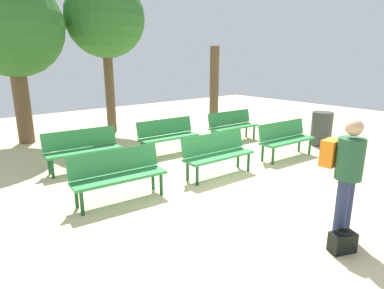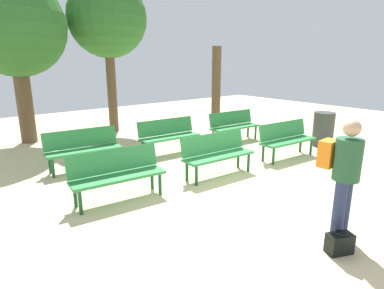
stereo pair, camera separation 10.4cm
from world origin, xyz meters
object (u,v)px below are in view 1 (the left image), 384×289
Objects in this scene: bench_r1_c2 at (232,124)px; handbag at (342,242)px; bench_r1_c1 at (168,134)px; tree_1 at (105,19)px; bench_r0_c2 at (285,137)px; tree_2 at (214,88)px; bench_r0_c1 at (217,152)px; tree_0 at (12,28)px; visitor_with_backpack at (346,172)px; bench_r0_c0 at (118,172)px; trash_bin at (321,129)px; bench_r1_c0 at (82,147)px.

handbag is (-3.10, -4.86, -0.37)m from bench_r1_c2.
bench_r1_c1 is 4.53m from tree_1.
tree_2 reaches higher than bench_r0_c2.
handbag is at bearing -100.10° from bench_r0_c1.
tree_0 reaches higher than bench_r0_c2.
bench_r0_c2 is at bearing 44.81° from handbag.
bench_r0_c1 is 0.98× the size of visitor_with_backpack.
tree_0 is at bearing -80.69° from visitor_with_backpack.
trash_bin reaches higher than bench_r0_c0.
tree_2 reaches higher than handbag.
bench_r1_c0 is 5.25m from visitor_with_backpack.
bench_r1_c0 is at bearing 155.45° from bench_r0_c2.
visitor_with_backpack is at bearing -53.90° from bench_r0_c0.
bench_r0_c1 is 0.58× the size of tree_2.
bench_r0_c1 is at bearing -91.09° from bench_r1_c1.
bench_r0_c1 is 2.20m from bench_r0_c2.
bench_r0_c1 is at bearing -139.37° from bench_r1_c2.
trash_bin is (0.63, -3.75, -0.92)m from tree_2.
trash_bin reaches higher than bench_r1_c1.
bench_r0_c1 is at bearing -179.79° from bench_r0_c2.
bench_r0_c2 is 1.00× the size of bench_r1_c0.
bench_r1_c1 is 0.35× the size of tree_0.
bench_r1_c0 is 6.38m from trash_bin.
visitor_with_backpack reaches higher than handbag.
trash_bin is at bearing -152.38° from visitor_with_backpack.
handbag is 5.52m from trash_bin.
tree_2 is at bearing 37.63° from bench_r0_c0.
visitor_with_backpack is at bearing -76.42° from tree_0.
tree_2 is 7.64× the size of handbag.
bench_r1_c0 is 4.40m from bench_r1_c2.
trash_bin is (4.67, 2.92, 0.34)m from handbag.
bench_r0_c2 is at bearing -179.33° from trash_bin.
bench_r0_c1 is 0.34× the size of tree_1.
bench_r0_c2 is at bearing -50.79° from tree_0.
tree_2 is 2.95× the size of trash_bin.
bench_r1_c1 is 0.99× the size of visitor_with_backpack.
bench_r0_c0 is at bearing 114.12° from handbag.
trash_bin is (3.95, -0.13, -0.03)m from bench_r0_c1.
bench_r1_c2 is at bearing -125.04° from visitor_with_backpack.
bench_r0_c1 is 2.89m from visitor_with_backpack.
bench_r0_c0 is 5.95m from tree_0.
bench_r0_c2 and bench_r1_c1 have the same top height.
trash_bin is (5.96, -2.28, -0.03)m from bench_r1_c0.
handbag is (-2.92, -2.90, -0.37)m from bench_r0_c2.
handbag is at bearing -78.87° from tree_0.
tree_2 is (5.72, -1.87, -1.79)m from tree_0.
bench_r0_c0 is at bearing -87.47° from tree_0.
bench_r1_c1 reaches higher than handbag.
tree_0 reaches higher than trash_bin.
handbag is at bearing -148.00° from trash_bin.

